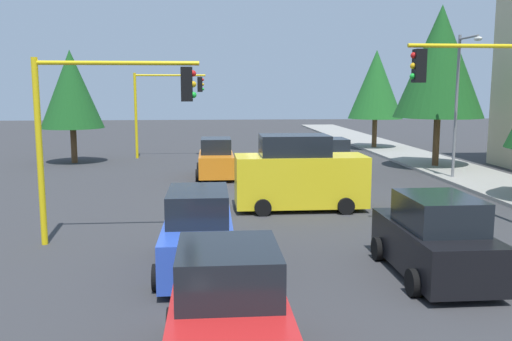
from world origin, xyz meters
The scene contains 16 objects.
ground_plane centered at (0.00, 0.00, 0.00)m, with size 120.00×120.00×0.00m, color #353538.
sidewalk_kerb centered at (-5.00, 10.50, 0.07)m, with size 80.00×4.00×0.15m, color gray.
lane_arrow_near centered at (11.51, -3.00, 0.01)m, with size 2.40×1.10×1.10m.
traffic_signal_near_left centered at (6.00, 5.72, 4.11)m, with size 0.36×4.59×5.82m.
traffic_signal_near_right centered at (6.00, -5.63, 3.76)m, with size 0.36×4.59×5.29m.
traffic_signal_far_right centered at (-14.00, -5.67, 3.89)m, with size 0.36×4.59×5.48m.
street_lamp_curbside centered at (-3.61, 9.20, 4.35)m, with size 2.15×0.28×7.00m.
tree_roadside_far centered at (-18.00, 9.50, 4.79)m, with size 4.01×4.01×7.31m.
tree_roadside_mid centered at (-8.00, 10.00, 5.94)m, with size 4.92×4.92×9.03m.
tree_opposite_side centered at (-12.00, -11.00, 4.43)m, with size 3.72×3.72×6.77m.
delivery_van_yellow centered at (2.00, 0.54, 1.28)m, with size 2.22×4.80×2.77m.
car_silver centered at (-5.52, 3.36, 0.90)m, with size 3.61×2.09×1.98m.
car_black centered at (9.52, 2.54, 0.90)m, with size 4.06×2.09×1.98m.
car_blue centered at (8.60, -3.04, 0.90)m, with size 4.18×1.97×1.98m.
car_orange centered at (-5.81, -2.45, 0.90)m, with size 3.94×2.02×1.98m.
car_red centered at (13.49, -2.46, 0.90)m, with size 3.64×2.12×1.98m.
Camera 1 is at (21.55, -2.70, 4.39)m, focal length 38.03 mm.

